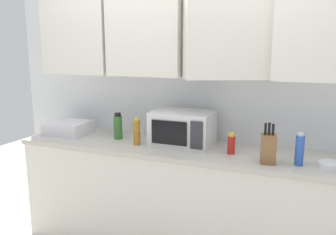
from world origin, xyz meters
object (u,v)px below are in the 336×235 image
(dish_rack, at_px, (68,128))
(bottle_blue_cleaner, at_px, (300,150))
(bottle_green_oil, at_px, (118,127))
(bottle_amber_vinegar, at_px, (137,132))
(microwave, at_px, (183,128))
(bottle_red_sauce, at_px, (231,144))
(knife_block, at_px, (268,148))
(bowl_ceramic_small, at_px, (330,166))

(dish_rack, xyz_separation_m, bottle_blue_cleaner, (1.99, -0.12, 0.05))
(bottle_green_oil, distance_m, bottle_amber_vinegar, 0.26)
(microwave, relative_size, bottle_blue_cleaner, 2.15)
(microwave, xyz_separation_m, bottle_red_sauce, (0.42, -0.09, -0.06))
(microwave, xyz_separation_m, bottle_blue_cleaner, (0.89, -0.18, -0.03))
(dish_rack, height_order, bottle_green_oil, bottle_green_oil)
(bottle_red_sauce, height_order, bottle_blue_cleaner, bottle_blue_cleaner)
(knife_block, bearing_deg, bottle_green_oil, 171.96)
(bottle_red_sauce, xyz_separation_m, bottle_green_oil, (-1.01, 0.07, 0.03))
(bottle_blue_cleaner, distance_m, bottle_amber_vinegar, 1.25)
(knife_block, bearing_deg, bowl_ceramic_small, 2.36)
(knife_block, relative_size, bottle_amber_vinegar, 1.28)
(microwave, relative_size, bowl_ceramic_small, 3.27)
(knife_block, xyz_separation_m, bottle_blue_cleaner, (0.20, 0.03, 0.00))
(bottle_green_oil, bearing_deg, bottle_red_sauce, -3.98)
(bowl_ceramic_small, bearing_deg, bottle_red_sauce, 171.92)
(bottle_red_sauce, distance_m, bottle_green_oil, 1.01)
(dish_rack, xyz_separation_m, bottle_red_sauce, (1.52, -0.04, 0.02))
(bottle_red_sauce, bearing_deg, bottle_green_oil, 176.02)
(bottle_red_sauce, height_order, bottle_green_oil, bottle_green_oil)
(bottle_amber_vinegar, xyz_separation_m, bowl_ceramic_small, (1.44, -0.06, -0.08))
(dish_rack, distance_m, bowl_ceramic_small, 2.19)
(bottle_red_sauce, height_order, bowl_ceramic_small, bottle_red_sauce)
(dish_rack, height_order, bowl_ceramic_small, dish_rack)
(bottle_green_oil, bearing_deg, bottle_blue_cleaner, -5.93)
(dish_rack, xyz_separation_m, bowl_ceramic_small, (2.19, -0.14, -0.03))
(microwave, relative_size, bottle_red_sauce, 2.98)
(bottle_red_sauce, bearing_deg, knife_block, -21.82)
(bottle_blue_cleaner, distance_m, bowl_ceramic_small, 0.21)
(bottle_amber_vinegar, distance_m, bowl_ceramic_small, 1.44)
(bottle_amber_vinegar, bearing_deg, bottle_blue_cleaner, -2.15)
(dish_rack, relative_size, knife_block, 1.33)
(microwave, relative_size, bottle_amber_vinegar, 2.16)
(dish_rack, relative_size, bottle_red_sauce, 2.36)
(bowl_ceramic_small, bearing_deg, knife_block, -177.64)
(knife_block, height_order, bottle_amber_vinegar, knife_block)
(dish_rack, height_order, bottle_blue_cleaner, bottle_blue_cleaner)
(dish_rack, xyz_separation_m, knife_block, (1.79, -0.15, 0.04))
(microwave, distance_m, bowl_ceramic_small, 1.11)
(bottle_red_sauce, xyz_separation_m, bowl_ceramic_small, (0.67, -0.10, -0.05))
(dish_rack, distance_m, bottle_amber_vinegar, 0.75)
(bottle_green_oil, bearing_deg, bowl_ceramic_small, -5.63)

